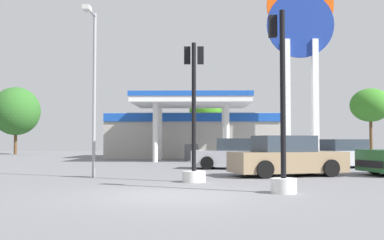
{
  "coord_description": "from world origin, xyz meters",
  "views": [
    {
      "loc": [
        0.68,
        -11.46,
        1.36
      ],
      "look_at": [
        0.14,
        18.5,
        2.66
      ],
      "focal_mm": 43.31,
      "sensor_mm": 36.0,
      "label": 1
    }
  ],
  "objects_px": {
    "car_1": "(346,155)",
    "corner_streetlamp": "(93,76)",
    "traffic_signal_1": "(194,137)",
    "car_0": "(236,155)",
    "car_2": "(287,158)",
    "tree_0": "(16,111)",
    "tree_1": "(209,111)",
    "station_pole_sign": "(300,38)",
    "tree_2": "(370,105)",
    "traffic_signal_0": "(282,139)"
  },
  "relations": [
    {
      "from": "tree_2",
      "to": "tree_0",
      "type": "bearing_deg",
      "value": 178.14
    },
    {
      "from": "car_1",
      "to": "corner_streetlamp",
      "type": "height_order",
      "value": "corner_streetlamp"
    },
    {
      "from": "traffic_signal_1",
      "to": "tree_2",
      "type": "distance_m",
      "value": 31.99
    },
    {
      "from": "tree_2",
      "to": "car_0",
      "type": "bearing_deg",
      "value": -124.01
    },
    {
      "from": "car_2",
      "to": "corner_streetlamp",
      "type": "height_order",
      "value": "corner_streetlamp"
    },
    {
      "from": "station_pole_sign",
      "to": "tree_0",
      "type": "relative_size",
      "value": 2.01
    },
    {
      "from": "station_pole_sign",
      "to": "corner_streetlamp",
      "type": "bearing_deg",
      "value": -125.88
    },
    {
      "from": "corner_streetlamp",
      "to": "traffic_signal_1",
      "type": "bearing_deg",
      "value": -22.49
    },
    {
      "from": "car_0",
      "to": "car_1",
      "type": "relative_size",
      "value": 1.01
    },
    {
      "from": "car_0",
      "to": "tree_2",
      "type": "xyz_separation_m",
      "value": [
        13.96,
        20.69,
        3.92
      ]
    },
    {
      "from": "tree_0",
      "to": "tree_1",
      "type": "distance_m",
      "value": 18.47
    },
    {
      "from": "station_pole_sign",
      "to": "traffic_signal_0",
      "type": "relative_size",
      "value": 2.72
    },
    {
      "from": "tree_0",
      "to": "corner_streetlamp",
      "type": "bearing_deg",
      "value": -63.2
    },
    {
      "from": "car_1",
      "to": "traffic_signal_1",
      "type": "height_order",
      "value": "traffic_signal_1"
    },
    {
      "from": "car_1",
      "to": "corner_streetlamp",
      "type": "relative_size",
      "value": 0.7
    },
    {
      "from": "car_0",
      "to": "corner_streetlamp",
      "type": "xyz_separation_m",
      "value": [
        -5.59,
        -5.4,
        3.05
      ]
    },
    {
      "from": "traffic_signal_1",
      "to": "corner_streetlamp",
      "type": "distance_m",
      "value": 4.57
    },
    {
      "from": "car_0",
      "to": "tree_1",
      "type": "relative_size",
      "value": 0.71
    },
    {
      "from": "car_0",
      "to": "corner_streetlamp",
      "type": "relative_size",
      "value": 0.7
    },
    {
      "from": "tree_2",
      "to": "station_pole_sign",
      "type": "bearing_deg",
      "value": -128.1
    },
    {
      "from": "tree_0",
      "to": "car_2",
      "type": "bearing_deg",
      "value": -51.33
    },
    {
      "from": "station_pole_sign",
      "to": "tree_2",
      "type": "distance_m",
      "value": 14.75
    },
    {
      "from": "car_2",
      "to": "corner_streetlamp",
      "type": "distance_m",
      "value": 7.85
    },
    {
      "from": "car_1",
      "to": "traffic_signal_1",
      "type": "relative_size",
      "value": 0.92
    },
    {
      "from": "car_2",
      "to": "tree_1",
      "type": "bearing_deg",
      "value": 95.63
    },
    {
      "from": "car_0",
      "to": "corner_streetlamp",
      "type": "height_order",
      "value": "corner_streetlamp"
    },
    {
      "from": "tree_0",
      "to": "tree_2",
      "type": "xyz_separation_m",
      "value": [
        33.28,
        -1.08,
        0.45
      ]
    },
    {
      "from": "traffic_signal_1",
      "to": "station_pole_sign",
      "type": "bearing_deg",
      "value": 66.67
    },
    {
      "from": "car_0",
      "to": "traffic_signal_1",
      "type": "bearing_deg",
      "value": -105.42
    },
    {
      "from": "station_pole_sign",
      "to": "car_2",
      "type": "bearing_deg",
      "value": -104.53
    },
    {
      "from": "traffic_signal_0",
      "to": "corner_streetlamp",
      "type": "distance_m",
      "value": 7.92
    },
    {
      "from": "tree_1",
      "to": "station_pole_sign",
      "type": "bearing_deg",
      "value": -61.62
    },
    {
      "from": "car_2",
      "to": "tree_1",
      "type": "distance_m",
      "value": 25.33
    },
    {
      "from": "traffic_signal_0",
      "to": "car_0",
      "type": "bearing_deg",
      "value": 92.37
    },
    {
      "from": "car_2",
      "to": "station_pole_sign",
      "type": "bearing_deg",
      "value": 75.47
    },
    {
      "from": "station_pole_sign",
      "to": "corner_streetlamp",
      "type": "xyz_separation_m",
      "value": [
        -10.75,
        -14.86,
        -4.62
      ]
    },
    {
      "from": "car_1",
      "to": "corner_streetlamp",
      "type": "xyz_separation_m",
      "value": [
        -11.12,
        -6.47,
        3.06
      ]
    },
    {
      "from": "car_1",
      "to": "tree_0",
      "type": "distance_m",
      "value": 32.52
    },
    {
      "from": "tree_1",
      "to": "tree_2",
      "type": "bearing_deg",
      "value": 0.19
    },
    {
      "from": "car_0",
      "to": "car_2",
      "type": "bearing_deg",
      "value": -69.99
    },
    {
      "from": "station_pole_sign",
      "to": "tree_0",
      "type": "xyz_separation_m",
      "value": [
        -24.47,
        12.31,
        -4.2
      ]
    },
    {
      "from": "traffic_signal_0",
      "to": "corner_streetlamp",
      "type": "height_order",
      "value": "corner_streetlamp"
    },
    {
      "from": "car_2",
      "to": "corner_streetlamp",
      "type": "xyz_separation_m",
      "value": [
        -7.17,
        -1.06,
        3.01
      ]
    },
    {
      "from": "traffic_signal_0",
      "to": "traffic_signal_1",
      "type": "distance_m",
      "value": 3.87
    },
    {
      "from": "car_1",
      "to": "car_2",
      "type": "bearing_deg",
      "value": -126.11
    },
    {
      "from": "car_1",
      "to": "traffic_signal_0",
      "type": "bearing_deg",
      "value": -114.76
    },
    {
      "from": "car_2",
      "to": "traffic_signal_1",
      "type": "bearing_deg",
      "value": -143.51
    },
    {
      "from": "traffic_signal_0",
      "to": "tree_0",
      "type": "height_order",
      "value": "tree_0"
    },
    {
      "from": "traffic_signal_1",
      "to": "tree_1",
      "type": "relative_size",
      "value": 0.76
    },
    {
      "from": "station_pole_sign",
      "to": "tree_0",
      "type": "distance_m",
      "value": 27.71
    }
  ]
}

